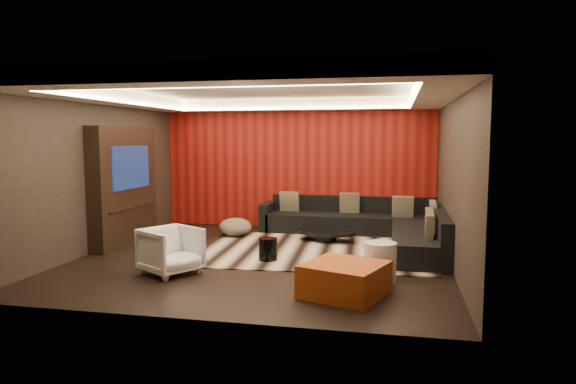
% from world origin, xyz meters
% --- Properties ---
extents(floor, '(6.00, 6.00, 0.02)m').
position_xyz_m(floor, '(0.00, 0.00, -0.01)').
color(floor, black).
rests_on(floor, ground).
extents(ceiling, '(6.00, 6.00, 0.02)m').
position_xyz_m(ceiling, '(0.00, 0.00, 2.81)').
color(ceiling, silver).
rests_on(ceiling, ground).
extents(wall_back, '(6.00, 0.02, 2.80)m').
position_xyz_m(wall_back, '(0.00, 3.01, 1.40)').
color(wall_back, black).
rests_on(wall_back, ground).
extents(wall_left, '(0.02, 6.00, 2.80)m').
position_xyz_m(wall_left, '(-3.01, 0.00, 1.40)').
color(wall_left, black).
rests_on(wall_left, ground).
extents(wall_right, '(0.02, 6.00, 2.80)m').
position_xyz_m(wall_right, '(3.01, 0.00, 1.40)').
color(wall_right, black).
rests_on(wall_right, ground).
extents(red_feature_wall, '(5.98, 0.05, 2.78)m').
position_xyz_m(red_feature_wall, '(0.00, 2.97, 1.40)').
color(red_feature_wall, '#6B0C0A').
rests_on(red_feature_wall, ground).
extents(soffit_back, '(6.00, 0.60, 0.22)m').
position_xyz_m(soffit_back, '(0.00, 2.70, 2.69)').
color(soffit_back, silver).
rests_on(soffit_back, ground).
extents(soffit_front, '(6.00, 0.60, 0.22)m').
position_xyz_m(soffit_front, '(0.00, -2.70, 2.69)').
color(soffit_front, silver).
rests_on(soffit_front, ground).
extents(soffit_left, '(0.60, 4.80, 0.22)m').
position_xyz_m(soffit_left, '(-2.70, 0.00, 2.69)').
color(soffit_left, silver).
rests_on(soffit_left, ground).
extents(soffit_right, '(0.60, 4.80, 0.22)m').
position_xyz_m(soffit_right, '(2.70, 0.00, 2.69)').
color(soffit_right, silver).
rests_on(soffit_right, ground).
extents(cove_back, '(4.80, 0.08, 0.04)m').
position_xyz_m(cove_back, '(0.00, 2.36, 2.60)').
color(cove_back, '#FFD899').
rests_on(cove_back, ground).
extents(cove_front, '(4.80, 0.08, 0.04)m').
position_xyz_m(cove_front, '(0.00, -2.36, 2.60)').
color(cove_front, '#FFD899').
rests_on(cove_front, ground).
extents(cove_left, '(0.08, 4.80, 0.04)m').
position_xyz_m(cove_left, '(-2.36, 0.00, 2.60)').
color(cove_left, '#FFD899').
rests_on(cove_left, ground).
extents(cove_right, '(0.08, 4.80, 0.04)m').
position_xyz_m(cove_right, '(2.36, 0.00, 2.60)').
color(cove_right, '#FFD899').
rests_on(cove_right, ground).
extents(tv_surround, '(0.30, 2.00, 2.20)m').
position_xyz_m(tv_surround, '(-2.85, 0.60, 1.10)').
color(tv_surround, black).
rests_on(tv_surround, ground).
extents(tv_screen, '(0.04, 1.30, 0.80)m').
position_xyz_m(tv_screen, '(-2.69, 0.60, 1.45)').
color(tv_screen, black).
rests_on(tv_screen, ground).
extents(tv_shelf, '(0.04, 1.60, 0.04)m').
position_xyz_m(tv_shelf, '(-2.69, 0.60, 0.70)').
color(tv_shelf, black).
rests_on(tv_shelf, ground).
extents(rug, '(4.17, 3.23, 0.02)m').
position_xyz_m(rug, '(0.74, 0.69, 0.01)').
color(rug, '#C6B191').
rests_on(rug, floor).
extents(coffee_table, '(1.42, 1.42, 0.20)m').
position_xyz_m(coffee_table, '(0.84, 1.53, 0.12)').
color(coffee_table, black).
rests_on(coffee_table, rug).
extents(drum_stool, '(0.39, 0.39, 0.36)m').
position_xyz_m(drum_stool, '(0.14, -0.21, 0.20)').
color(drum_stool, black).
rests_on(drum_stool, rug).
extents(striped_pouf, '(0.81, 0.81, 0.36)m').
position_xyz_m(striped_pouf, '(-1.01, 1.67, 0.20)').
color(striped_pouf, '#BCB292').
rests_on(striped_pouf, rug).
extents(white_side_table, '(0.45, 0.45, 0.56)m').
position_xyz_m(white_side_table, '(1.95, -1.07, 0.28)').
color(white_side_table, silver).
rests_on(white_side_table, floor).
extents(orange_ottoman, '(1.19, 1.19, 0.41)m').
position_xyz_m(orange_ottoman, '(1.53, -1.77, 0.21)').
color(orange_ottoman, '#A24614').
rests_on(orange_ottoman, floor).
extents(armchair, '(1.03, 1.02, 0.69)m').
position_xyz_m(armchair, '(-1.07, -1.25, 0.35)').
color(armchair, silver).
rests_on(armchair, floor).
extents(sectional_sofa, '(3.65, 3.50, 0.75)m').
position_xyz_m(sectional_sofa, '(1.73, 1.86, 0.26)').
color(sectional_sofa, black).
rests_on(sectional_sofa, floor).
extents(throw_pillows, '(3.19, 2.81, 0.50)m').
position_xyz_m(throw_pillows, '(1.78, 1.88, 0.62)').
color(throw_pillows, tan).
rests_on(throw_pillows, sectional_sofa).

